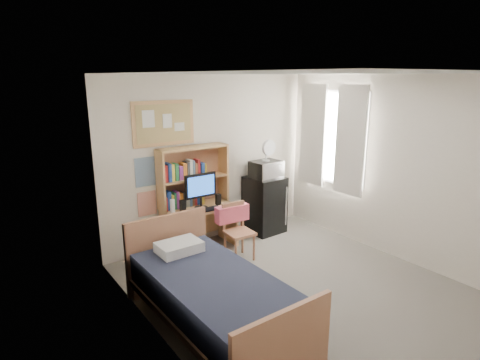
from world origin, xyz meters
TOP-DOWN VIEW (x-y plane):
  - floor at (0.00, 0.00)m, footprint 3.60×4.20m
  - ceiling at (0.00, 0.00)m, footprint 3.60×4.20m
  - wall_back at (0.00, 2.10)m, footprint 3.60×0.04m
  - wall_left at (-1.80, 0.00)m, footprint 0.04×4.20m
  - wall_right at (1.80, 0.00)m, footprint 0.04×4.20m
  - window_unit at (1.75, 1.20)m, footprint 0.10×1.40m
  - curtain_left at (1.72, 0.80)m, footprint 0.04×0.55m
  - curtain_right at (1.72, 1.60)m, footprint 0.04×0.55m
  - bulletin_board at (-0.78, 2.08)m, footprint 0.94×0.03m
  - poster_wave at (-1.10, 2.09)m, footprint 0.30×0.01m
  - poster_japan at (-1.10, 2.09)m, footprint 0.28×0.01m
  - desk at (-0.40, 1.80)m, footprint 1.07×0.54m
  - desk_chair at (-0.12, 1.16)m, footprint 0.43×0.43m
  - mini_fridge at (0.86, 1.80)m, footprint 0.59×0.59m
  - bed at (-1.26, -0.00)m, footprint 1.08×2.10m
  - hutch at (-0.40, 1.95)m, footprint 1.10×0.28m
  - monitor at (-0.40, 1.74)m, footprint 0.50×0.04m
  - keyboard at (-0.40, 1.60)m, footprint 0.47×0.15m
  - speaker_left at (-0.70, 1.74)m, footprint 0.07×0.07m
  - speaker_right at (-0.10, 1.74)m, footprint 0.07×0.07m
  - water_bottle at (-0.88, 1.70)m, footprint 0.07×0.07m
  - hoodie at (-0.10, 1.36)m, footprint 0.51×0.18m
  - microwave at (0.86, 1.78)m, footprint 0.49×0.38m
  - desk_fan at (0.86, 1.78)m, footprint 0.27×0.27m
  - pillow at (-1.27, 0.75)m, footprint 0.50×0.36m

SIDE VIEW (x-z plane):
  - floor at x=0.00m, z-range -0.02..0.00m
  - bed at x=-1.26m, z-range 0.00..0.57m
  - desk at x=-0.40m, z-range 0.00..0.67m
  - desk_chair at x=-0.12m, z-range 0.00..0.82m
  - mini_fridge at x=0.86m, z-range 0.00..0.95m
  - pillow at x=-1.27m, z-range 0.57..0.69m
  - hoodie at x=-0.10m, z-range 0.51..0.76m
  - keyboard at x=-0.40m, z-range 0.67..0.69m
  - speaker_right at x=-0.10m, z-range 0.67..0.84m
  - speaker_left at x=-0.70m, z-range 0.67..0.84m
  - poster_japan at x=-1.10m, z-range 0.60..0.96m
  - water_bottle at x=-0.88m, z-range 0.67..0.90m
  - monitor at x=-0.40m, z-range 0.67..1.20m
  - microwave at x=0.86m, z-range 0.95..1.22m
  - hutch at x=-0.40m, z-range 0.67..1.57m
  - poster_wave at x=-1.10m, z-range 1.04..1.46m
  - wall_back at x=0.00m, z-range 0.00..2.60m
  - wall_left at x=-1.80m, z-range 0.00..2.60m
  - wall_right at x=1.80m, z-range 0.00..2.60m
  - desk_fan at x=0.86m, z-range 1.22..1.54m
  - window_unit at x=1.75m, z-range 0.75..2.45m
  - curtain_left at x=1.72m, z-range 0.75..2.45m
  - curtain_right at x=1.72m, z-range 0.75..2.45m
  - bulletin_board at x=-0.78m, z-range 1.60..2.24m
  - ceiling at x=0.00m, z-range 2.59..2.61m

